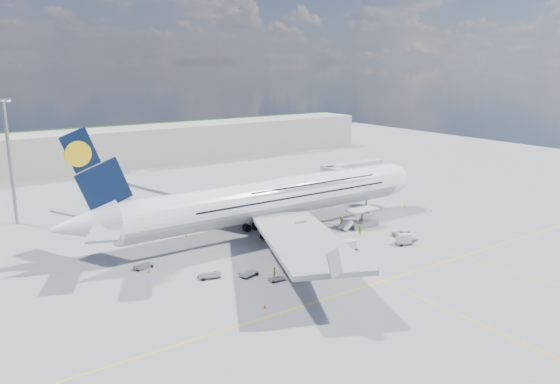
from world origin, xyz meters
TOP-DOWN VIEW (x-y plane):
  - ground at (0.00, 0.00)m, footprint 300.00×300.00m
  - taxi_line_main at (0.00, 0.00)m, footprint 0.25×220.00m
  - taxi_line_cross at (0.00, -20.00)m, footprint 120.00×0.25m
  - taxi_line_diag at (14.00, 10.00)m, footprint 14.16×99.06m
  - airliner at (0.26, 10.00)m, footprint 77.26×79.15m
  - jet_bridge at (29.81, 20.94)m, footprint 18.80×12.10m
  - cargo_loader at (16.82, 2.89)m, footprint 8.53×3.20m
  - light_mast at (-40.00, 45.00)m, footprint 3.00×0.70m
  - terminal at (0.00, 95.00)m, footprint 180.00×16.00m
  - tree_line at (40.00, 140.00)m, footprint 160.00×6.00m
  - dolly_row_a at (-21.00, -3.73)m, footprint 3.82×2.80m
  - dolly_row_b at (-15.64, -6.45)m, footprint 3.40×2.40m
  - dolly_row_c at (-13.09, -10.56)m, footprint 2.73×1.70m
  - dolly_back at (-27.87, 5.99)m, footprint 3.44×2.78m
  - dolly_nose_far at (15.52, -9.90)m, footprint 3.49×2.53m
  - dolly_nose_near at (5.16, -6.55)m, footprint 3.13×1.94m
  - baggage_tug at (-1.65, -5.45)m, footprint 3.32×1.82m
  - catering_truck_inner at (-1.13, 28.38)m, footprint 6.37×3.26m
  - catering_truck_outer at (-19.48, 39.61)m, footprint 6.89×3.92m
  - service_van at (18.68, -7.49)m, footprint 2.96×5.58m
  - crew_nose at (34.04, 7.00)m, footprint 0.63×0.46m
  - crew_loader at (12.75, -1.21)m, footprint 1.20×1.24m
  - crew_wing at (-13.10, -9.94)m, footprint 1.02×1.26m
  - crew_van at (14.15, 5.73)m, footprint 0.99×1.16m
  - crew_tug at (-7.41, -13.90)m, footprint 1.09×0.78m
  - cone_nose at (37.72, 2.47)m, footprint 0.42×0.42m
  - cone_wing_left_inner at (-14.98, 17.29)m, footprint 0.45×0.45m
  - cone_wing_left_outer at (-18.62, 37.88)m, footprint 0.39×0.39m
  - cone_wing_right_inner at (-0.41, 0.88)m, footprint 0.47×0.47m
  - cone_wing_right_outer at (-19.83, -17.51)m, footprint 0.43×0.43m
  - cone_tail at (-27.84, 3.74)m, footprint 0.42×0.42m

SIDE VIEW (x-z plane):
  - ground at x=0.00m, z-range 0.00..0.00m
  - taxi_line_main at x=0.00m, z-range 0.00..0.01m
  - taxi_line_cross at x=0.00m, z-range 0.00..0.01m
  - taxi_line_diag at x=14.00m, z-range 0.00..0.01m
  - cone_wing_left_outer at x=-18.62m, z-range -0.01..0.49m
  - cone_tail at x=-27.84m, z-range -0.01..0.52m
  - cone_nose at x=37.72m, z-range -0.01..0.53m
  - cone_wing_right_outer at x=-19.83m, z-range -0.01..0.54m
  - cone_wing_left_inner at x=-14.98m, z-range -0.01..0.56m
  - cone_wing_right_inner at x=-0.41m, z-range -0.01..0.58m
  - dolly_row_c at x=-13.09m, z-range 0.10..0.48m
  - dolly_back at x=-27.87m, z-range 0.12..0.57m
  - dolly_row_b at x=-15.64m, z-range 0.12..0.57m
  - dolly_row_a at x=-21.00m, z-range 0.14..0.64m
  - service_van at x=18.68m, z-range 0.00..1.50m
  - crew_tug at x=-7.41m, z-range 0.00..1.53m
  - crew_nose at x=34.04m, z-range 0.00..1.60m
  - baggage_tug at x=-1.65m, z-range -0.12..1.87m
  - crew_van at x=14.15m, z-range 0.00..2.00m
  - crew_wing at x=-13.10m, z-range 0.00..2.00m
  - crew_loader at x=12.75m, z-range 0.00..2.01m
  - dolly_nose_near at x=5.16m, z-range 0.07..1.94m
  - dolly_nose_far at x=15.52m, z-range 0.07..2.06m
  - cargo_loader at x=16.82m, z-range -0.59..3.09m
  - catering_truck_inner at x=-1.13m, z-range -0.10..3.53m
  - catering_truck_outer at x=-19.48m, z-range -0.14..3.73m
  - tree_line at x=40.00m, z-range 0.00..8.00m
  - terminal at x=0.00m, z-range 0.00..12.00m
  - jet_bridge at x=29.81m, z-range 2.60..11.10m
  - airliner at x=0.26m, z-range -4.98..18.72m
  - light_mast at x=-40.00m, z-range 0.46..25.96m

